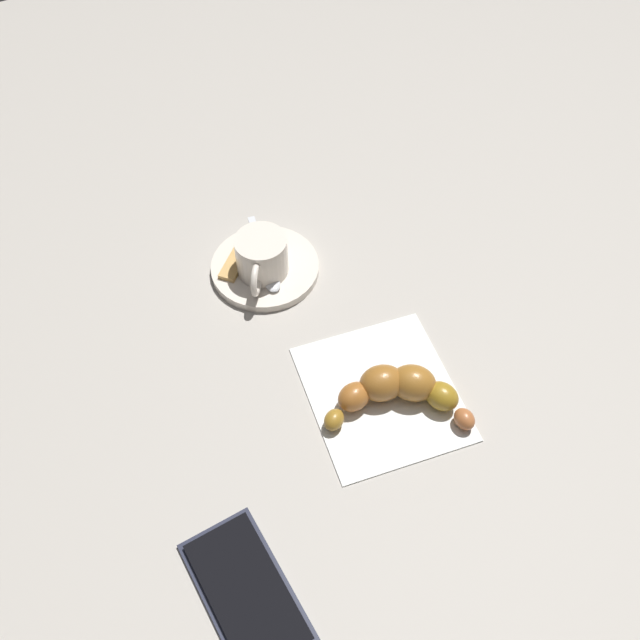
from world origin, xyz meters
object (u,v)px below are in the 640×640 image
saucer (265,268)px  croissant (398,390)px  espresso_cup (261,256)px  napkin (382,393)px  teaspoon (267,266)px  cell_phone (247,592)px  sugar_packet (236,260)px

saucer → croissant: (-0.23, -0.05, 0.02)m
espresso_cup → napkin: bearing=-168.0°
teaspoon → cell_phone: bearing=152.3°
sugar_packet → croissant: bearing=63.5°
teaspoon → napkin: (-0.21, -0.04, -0.01)m
teaspoon → sugar_packet: 0.04m
napkin → cell_phone: cell_phone is taller
espresso_cup → napkin: (-0.21, -0.04, -0.04)m
teaspoon → croissant: croissant is taller
saucer → croissant: size_ratio=0.88×
saucer → napkin: saucer is taller
saucer → croissant: croissant is taller
sugar_packet → saucer: bearing=101.9°
napkin → teaspoon: bearing=10.2°
saucer → cell_phone: bearing=152.7°
saucer → cell_phone: same height
saucer → napkin: (-0.22, -0.04, -0.00)m
saucer → sugar_packet: sugar_packet is taller
sugar_packet → napkin: (-0.24, -0.07, -0.01)m
teaspoon → napkin: teaspoon is taller
teaspoon → cell_phone: size_ratio=0.88×
cell_phone → croissant: bearing=-63.5°
croissant → cell_phone: (-0.11, 0.23, -0.02)m
espresso_cup → cell_phone: (-0.34, 0.17, -0.03)m
saucer → espresso_cup: bearing=140.4°
espresso_cup → teaspoon: espresso_cup is taller
teaspoon → sugar_packet: (0.03, 0.03, 0.00)m
sugar_packet → croissant: 0.27m
teaspoon → croissant: (-0.23, -0.05, 0.01)m
cell_phone → saucer: bearing=-27.3°
napkin → croissant: (-0.01, -0.01, 0.02)m
espresso_cup → napkin: 0.22m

